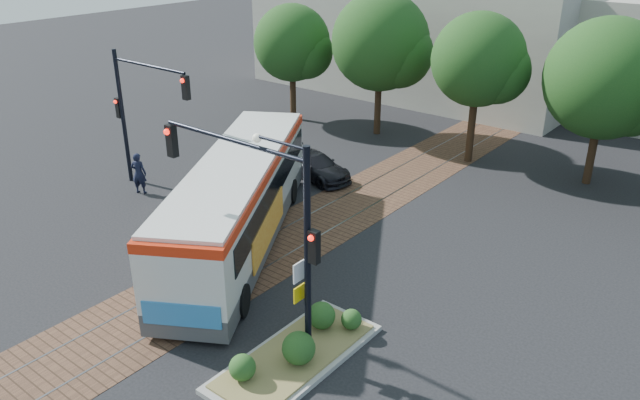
{
  "coord_description": "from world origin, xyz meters",
  "views": [
    {
      "loc": [
        13.91,
        -11.3,
        11.04
      ],
      "look_at": [
        0.89,
        4.96,
        1.6
      ],
      "focal_mm": 35.0,
      "sensor_mm": 36.0,
      "label": 1
    }
  ],
  "objects_px": {
    "signal_pole_main": "(270,212)",
    "traffic_island": "(298,349)",
    "city_bus": "(239,198)",
    "signal_pole_left": "(136,103)",
    "officer": "(139,173)",
    "parked_car": "(315,166)"
  },
  "relations": [
    {
      "from": "signal_pole_left",
      "to": "parked_car",
      "type": "xyz_separation_m",
      "value": [
        5.25,
        5.59,
        -3.28
      ]
    },
    {
      "from": "city_bus",
      "to": "signal_pole_main",
      "type": "relative_size",
      "value": 1.99
    },
    {
      "from": "officer",
      "to": "parked_car",
      "type": "height_order",
      "value": "officer"
    },
    {
      "from": "city_bus",
      "to": "officer",
      "type": "height_order",
      "value": "city_bus"
    },
    {
      "from": "city_bus",
      "to": "parked_car",
      "type": "height_order",
      "value": "city_bus"
    },
    {
      "from": "city_bus",
      "to": "signal_pole_main",
      "type": "xyz_separation_m",
      "value": [
        5.04,
        -3.66,
        2.31
      ]
    },
    {
      "from": "signal_pole_main",
      "to": "signal_pole_left",
      "type": "xyz_separation_m",
      "value": [
        -12.23,
        4.8,
        -0.29
      ]
    },
    {
      "from": "signal_pole_main",
      "to": "city_bus",
      "type": "bearing_deg",
      "value": 144.06
    },
    {
      "from": "city_bus",
      "to": "traffic_island",
      "type": "distance_m",
      "value": 7.23
    },
    {
      "from": "signal_pole_left",
      "to": "officer",
      "type": "xyz_separation_m",
      "value": [
        0.41,
        -0.6,
        -2.94
      ]
    },
    {
      "from": "signal_pole_main",
      "to": "traffic_island",
      "type": "bearing_deg",
      "value": -5.36
    },
    {
      "from": "officer",
      "to": "city_bus",
      "type": "bearing_deg",
      "value": 147.82
    },
    {
      "from": "traffic_island",
      "to": "signal_pole_main",
      "type": "height_order",
      "value": "signal_pole_main"
    },
    {
      "from": "parked_car",
      "to": "traffic_island",
      "type": "bearing_deg",
      "value": -131.31
    },
    {
      "from": "traffic_island",
      "to": "parked_car",
      "type": "height_order",
      "value": "parked_car"
    },
    {
      "from": "city_bus",
      "to": "signal_pole_left",
      "type": "bearing_deg",
      "value": 140.3
    },
    {
      "from": "signal_pole_main",
      "to": "signal_pole_left",
      "type": "relative_size",
      "value": 1.0
    },
    {
      "from": "traffic_island",
      "to": "signal_pole_main",
      "type": "distance_m",
      "value": 3.95
    },
    {
      "from": "signal_pole_main",
      "to": "officer",
      "type": "bearing_deg",
      "value": 160.41
    },
    {
      "from": "traffic_island",
      "to": "city_bus",
      "type": "bearing_deg",
      "value": 148.02
    },
    {
      "from": "parked_car",
      "to": "signal_pole_main",
      "type": "bearing_deg",
      "value": -134.56
    },
    {
      "from": "signal_pole_left",
      "to": "parked_car",
      "type": "distance_m",
      "value": 8.34
    }
  ]
}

